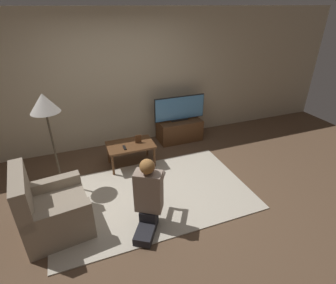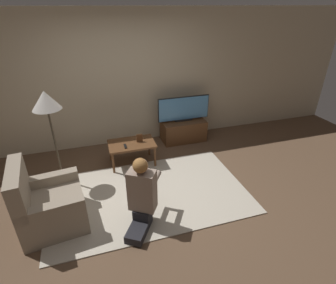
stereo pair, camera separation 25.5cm
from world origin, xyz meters
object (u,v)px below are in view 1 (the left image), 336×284
(floor_lamp, at_px, (45,109))
(armchair, at_px, (52,212))
(tv, at_px, (180,108))
(coffee_table, at_px, (130,146))
(person_kneeling, at_px, (148,195))

(floor_lamp, distance_m, armchair, 1.41)
(tv, height_order, floor_lamp, floor_lamp)
(coffee_table, xyz_separation_m, floor_lamp, (-1.21, -0.21, 0.95))
(tv, distance_m, floor_lamp, 2.64)
(floor_lamp, height_order, armchair, floor_lamp)
(coffee_table, relative_size, armchair, 0.87)
(coffee_table, relative_size, floor_lamp, 0.53)
(tv, bearing_deg, person_kneeling, -122.03)
(floor_lamp, xyz_separation_m, armchair, (-0.10, -0.96, -1.03))
(tv, relative_size, coffee_table, 1.34)
(armchair, bearing_deg, floor_lamp, -12.67)
(coffee_table, xyz_separation_m, armchair, (-1.30, -1.18, -0.08))
(floor_lamp, relative_size, person_kneeling, 1.54)
(coffee_table, height_order, person_kneeling, person_kneeling)
(floor_lamp, bearing_deg, coffee_table, 9.97)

